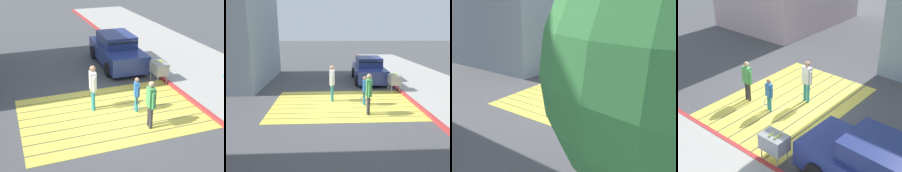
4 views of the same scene
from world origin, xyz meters
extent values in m
plane|color=#4C4C4F|center=(0.00, 0.00, 0.00)|extent=(120.00, 120.00, 0.00)
cube|color=#EAD64C|center=(0.00, -1.93, 0.01)|extent=(6.40, 0.50, 0.01)
cube|color=#EAD64C|center=(0.00, -1.38, 0.01)|extent=(6.40, 0.50, 0.01)
cube|color=#EAD64C|center=(0.00, -0.83, 0.01)|extent=(6.40, 0.50, 0.01)
cube|color=#EAD64C|center=(0.00, -0.28, 0.01)|extent=(6.40, 0.50, 0.01)
cube|color=#EAD64C|center=(0.00, 0.27, 0.01)|extent=(6.40, 0.50, 0.01)
cube|color=#EAD64C|center=(0.00, 0.82, 0.01)|extent=(6.40, 0.50, 0.01)
cube|color=#EAD64C|center=(0.00, 1.38, 0.01)|extent=(6.40, 0.50, 0.01)
cube|color=#EAD64C|center=(0.00, 1.93, 0.01)|extent=(6.40, 0.50, 0.01)
cube|color=#BC3333|center=(-3.25, 0.00, 0.07)|extent=(0.16, 40.00, 0.13)
cube|color=#8C9EA8|center=(8.50, -4.99, 3.70)|extent=(8.00, 7.00, 7.40)
cube|color=#232B38|center=(8.50, -8.51, 4.07)|extent=(6.80, 0.03, 0.70)
cube|color=navy|center=(-2.00, -4.76, 0.59)|extent=(1.94, 4.36, 0.80)
cube|color=navy|center=(-2.01, -4.91, 1.27)|extent=(1.60, 2.11, 0.60)
cube|color=#1E2833|center=(-1.97, -3.99, 1.21)|extent=(1.49, 0.38, 0.49)
cylinder|color=black|center=(-1.07, -3.46, 0.33)|extent=(0.24, 0.67, 0.66)
cylinder|color=black|center=(-2.84, -3.40, 0.33)|extent=(0.24, 0.67, 0.66)
cylinder|color=black|center=(-1.16, -6.13, 0.33)|extent=(0.24, 0.67, 0.66)
cylinder|color=#2D2D2D|center=(-3.60, 3.17, 1.70)|extent=(0.12, 0.12, 3.40)
cube|color=black|center=(-3.60, 3.17, 3.82)|extent=(0.28, 0.28, 0.84)
sphere|color=maroon|center=(-3.44, 3.17, 4.10)|extent=(0.18, 0.18, 0.18)
sphere|color=#956310|center=(-3.44, 3.17, 3.83)|extent=(0.18, 0.18, 0.18)
sphere|color=#35FF59|center=(-3.44, 3.17, 3.56)|extent=(0.18, 0.18, 0.18)
sphere|color=#387F3D|center=(-4.79, 5.56, 3.32)|extent=(1.92, 1.92, 1.92)
cube|color=#99999E|center=(-2.90, -1.94, 0.70)|extent=(0.56, 0.80, 0.50)
cylinder|color=#99999E|center=(-2.68, -1.62, 0.23)|extent=(0.04, 0.04, 0.45)
cylinder|color=#99999E|center=(-3.12, -1.62, 0.23)|extent=(0.04, 0.04, 0.45)
cylinder|color=#99999E|center=(-2.68, -2.26, 0.23)|extent=(0.04, 0.04, 0.45)
cylinder|color=#99999E|center=(-3.12, -2.26, 0.23)|extent=(0.04, 0.04, 0.45)
sphere|color=#CCE033|center=(-3.02, -2.09, 0.98)|extent=(0.07, 0.07, 0.07)
sphere|color=#CCE033|center=(-2.90, -2.09, 0.98)|extent=(0.07, 0.07, 0.07)
sphere|color=#CCE033|center=(-2.78, -2.09, 0.98)|extent=(0.07, 0.07, 0.07)
sphere|color=#CCE033|center=(-3.02, -1.89, 0.98)|extent=(0.07, 0.07, 0.07)
sphere|color=#CCE033|center=(-2.90, -1.89, 0.98)|extent=(0.07, 0.07, 0.07)
cylinder|color=teal|center=(0.52, -0.41, 0.41)|extent=(0.12, 0.12, 0.81)
cylinder|color=teal|center=(0.50, -0.59, 0.41)|extent=(0.12, 0.12, 0.81)
cube|color=white|center=(0.51, -0.50, 1.15)|extent=(0.26, 0.38, 0.68)
sphere|color=#9E7051|center=(0.51, -0.50, 1.61)|extent=(0.21, 0.21, 0.21)
cylinder|color=white|center=(0.53, -0.29, 1.08)|extent=(0.09, 0.09, 0.57)
cylinder|color=white|center=(0.49, -0.71, 1.08)|extent=(0.09, 0.09, 0.57)
cylinder|color=#333338|center=(-0.89, 1.41, 0.39)|extent=(0.12, 0.12, 0.78)
cylinder|color=#333338|center=(-0.90, 1.24, 0.39)|extent=(0.12, 0.12, 0.78)
cube|color=#4CA559|center=(-0.89, 1.32, 1.11)|extent=(0.24, 0.36, 0.65)
sphere|color=tan|center=(-0.89, 1.32, 1.56)|extent=(0.20, 0.20, 0.20)
cylinder|color=#4CA559|center=(-0.88, 1.53, 1.05)|extent=(0.08, 0.08, 0.56)
cylinder|color=#4CA559|center=(-0.91, 1.12, 1.05)|extent=(0.08, 0.08, 0.56)
cylinder|color=teal|center=(-0.91, 0.21, 0.31)|extent=(0.09, 0.09, 0.62)
cylinder|color=teal|center=(-0.94, 0.07, 0.31)|extent=(0.09, 0.09, 0.62)
cube|color=#3372BF|center=(-0.92, 0.14, 0.88)|extent=(0.23, 0.30, 0.52)
sphere|color=#9E7051|center=(-0.92, 0.14, 1.24)|extent=(0.16, 0.16, 0.16)
cylinder|color=#3372BF|center=(-0.88, 0.30, 0.83)|extent=(0.07, 0.07, 0.44)
cylinder|color=#3372BF|center=(-0.96, -0.02, 0.83)|extent=(0.07, 0.07, 0.44)
cylinder|color=black|center=(-0.85, 0.32, 0.53)|extent=(0.03, 0.03, 0.28)
torus|color=blue|center=(-0.85, 0.32, 0.29)|extent=(0.28, 0.09, 0.28)
camera|label=1|loc=(3.33, 9.48, 5.52)|focal=50.85mm
camera|label=2|loc=(0.73, 9.73, 3.31)|focal=35.95mm
camera|label=3|loc=(-5.78, 8.69, 4.36)|focal=40.58mm
camera|label=4|loc=(-8.48, -7.28, 6.60)|focal=52.82mm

